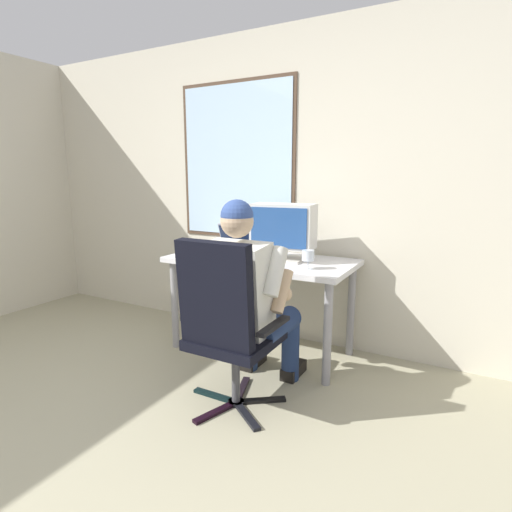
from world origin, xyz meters
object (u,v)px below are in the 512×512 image
office_chair (225,321)px  person_seated (248,296)px  desk (261,270)px  crt_monitor (283,227)px  laptop (232,246)px  wine_glass (308,257)px

office_chair → person_seated: (0.00, 0.25, 0.08)m
desk → crt_monitor: bearing=6.1°
desk → person_seated: person_seated is taller
desk → office_chair: 0.91m
person_seated → crt_monitor: 0.73m
desk → laptop: 0.35m
desk → laptop: (-0.30, 0.07, 0.15)m
desk → office_chair: (0.24, -0.87, -0.09)m
laptop → person_seated: bearing=-51.6°
laptop → wine_glass: laptop is taller
desk → person_seated: bearing=-69.0°
person_seated → wine_glass: bearing=64.9°
person_seated → crt_monitor: size_ratio=2.59×
desk → office_chair: size_ratio=1.36×
wine_glass → person_seated: bearing=-115.1°
laptop → wine_glass: 0.79m
desk → wine_glass: 0.51m
office_chair → laptop: office_chair is taller
desk → crt_monitor: 0.38m
office_chair → crt_monitor: size_ratio=2.17×
desk → laptop: laptop is taller
laptop → office_chair: bearing=-59.9°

